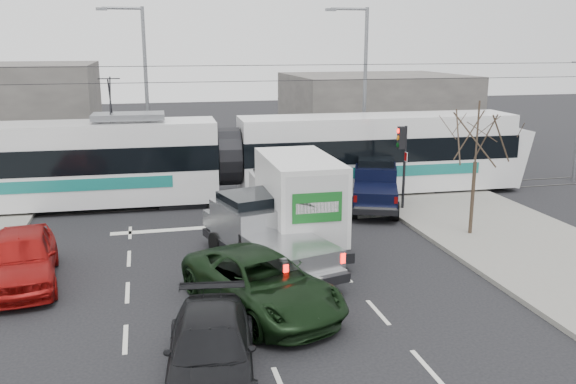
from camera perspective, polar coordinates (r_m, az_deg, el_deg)
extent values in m
plane|color=black|center=(19.30, 0.34, -8.03)|extent=(120.00, 120.00, 0.00)
cube|color=gray|center=(23.01, 22.77, -5.31)|extent=(6.00, 60.00, 0.15)
cube|color=#33302D|center=(28.65, -4.42, -0.75)|extent=(60.00, 1.60, 0.03)
cube|color=slate|center=(44.74, 8.05, 7.63)|extent=(12.00, 10.00, 5.00)
cylinder|color=#47382B|center=(23.86, 16.88, -0.53)|extent=(0.14, 0.14, 2.75)
cylinder|color=#47382B|center=(23.39, 17.30, 5.42)|extent=(0.07, 0.07, 2.25)
cylinder|color=black|center=(26.78, 10.82, 2.28)|extent=(0.12, 0.12, 3.60)
cube|color=black|center=(26.47, 10.55, 5.02)|extent=(0.28, 0.28, 0.95)
cylinder|color=#FF0C07|center=(26.37, 10.28, 5.65)|extent=(0.06, 0.20, 0.20)
cylinder|color=orange|center=(26.41, 10.25, 5.01)|extent=(0.06, 0.20, 0.20)
cylinder|color=#05330C|center=(26.46, 10.23, 4.37)|extent=(0.06, 0.20, 0.20)
cube|color=white|center=(26.54, 10.96, 3.27)|extent=(0.02, 0.30, 0.40)
cylinder|color=slate|center=(33.65, 7.19, 9.10)|extent=(0.20, 0.20, 9.00)
cylinder|color=slate|center=(33.25, 5.74, 16.68)|extent=(2.00, 0.14, 0.14)
cube|color=slate|center=(32.94, 4.02, 16.65)|extent=(0.55, 0.25, 0.14)
cylinder|color=slate|center=(33.52, -13.08, 8.84)|extent=(0.20, 0.20, 9.00)
cylinder|color=slate|center=(33.46, -15.28, 16.26)|extent=(2.00, 0.14, 0.14)
cube|color=slate|center=(33.49, -17.05, 16.06)|extent=(0.55, 0.25, 0.14)
cylinder|color=black|center=(27.79, -4.63, 10.27)|extent=(60.00, 0.03, 0.03)
cylinder|color=black|center=(27.76, -4.66, 11.72)|extent=(60.00, 0.03, 0.03)
cube|color=white|center=(28.60, -20.13, 0.58)|extent=(13.38, 3.18, 1.61)
cube|color=black|center=(28.36, -20.34, 3.04)|extent=(13.45, 3.21, 1.10)
cube|color=white|center=(28.21, -20.50, 5.01)|extent=(13.38, 3.06, 1.03)
cube|color=#16726B|center=(27.18, -20.59, 0.52)|extent=(9.31, 0.29, 0.51)
cube|color=white|center=(30.04, 8.27, 1.89)|extent=(13.38, 3.18, 1.61)
cube|color=black|center=(29.82, 8.35, 4.24)|extent=(13.45, 3.21, 1.10)
cube|color=white|center=(29.67, 8.42, 6.13)|extent=(13.38, 3.06, 1.03)
cube|color=#16726B|center=(28.69, 9.24, 1.90)|extent=(9.31, 0.29, 0.51)
cylinder|color=black|center=(28.22, -5.63, 3.33)|extent=(1.11, 2.71, 2.68)
cube|color=slate|center=(27.82, -14.70, 6.88)|extent=(3.15, 1.76, 0.26)
cube|color=black|center=(28.49, -9.88, -0.64)|extent=(2.13, 2.43, 0.37)
cube|color=black|center=(28.93, -1.26, -0.21)|extent=(2.13, 2.43, 0.37)
cube|color=black|center=(31.63, 14.39, 0.57)|extent=(2.13, 2.43, 0.37)
cube|color=black|center=(19.80, -1.82, -5.65)|extent=(3.73, 6.55, 0.27)
cube|color=#A1A3A6|center=(20.52, -3.27, -2.77)|extent=(2.72, 3.07, 1.23)
cube|color=black|center=(20.44, -3.42, -0.97)|extent=(2.25, 2.28, 0.59)
cube|color=#A1A3A6|center=(21.89, -4.96, -2.41)|extent=(2.26, 1.62, 0.59)
cube|color=#A1A3A6|center=(18.53, 0.11, -5.63)|extent=(2.77, 3.25, 0.70)
cube|color=silver|center=(17.33, 2.73, -8.08)|extent=(1.95, 0.71, 0.19)
cube|color=#FF0C07|center=(16.84, -0.23, -7.28)|extent=(0.17, 0.12, 0.30)
cube|color=#FF0C07|center=(17.76, 5.13, -6.19)|extent=(0.17, 0.12, 0.30)
cylinder|color=black|center=(21.18, -6.67, -4.89)|extent=(0.52, 0.90, 0.86)
cylinder|color=black|center=(21.95, -1.91, -4.13)|extent=(0.52, 0.90, 0.86)
cylinder|color=black|center=(17.79, -1.71, -8.51)|extent=(0.52, 0.90, 0.86)
cylinder|color=black|center=(18.71, 3.69, -7.39)|extent=(0.52, 0.90, 0.86)
cube|color=black|center=(22.26, 0.60, -3.59)|extent=(2.33, 6.72, 0.34)
cube|color=white|center=(24.44, -0.82, -0.03)|extent=(2.19, 1.62, 1.53)
cube|color=black|center=(24.44, -0.89, 1.35)|extent=(1.89, 1.08, 0.58)
cube|color=silver|center=(21.25, 1.05, -0.47)|extent=(2.32, 4.57, 2.83)
cube|color=silver|center=(19.14, 2.71, -2.10)|extent=(2.03, 0.06, 2.49)
cube|color=#155C1E|center=(19.04, 2.76, -1.48)|extent=(1.61, 0.03, 0.96)
cube|color=black|center=(19.41, 2.84, -6.56)|extent=(2.07, 0.25, 0.17)
cylinder|color=black|center=(24.10, -2.96, -2.49)|extent=(0.29, 0.86, 0.86)
cylinder|color=black|center=(24.53, 1.70, -2.19)|extent=(0.29, 0.86, 0.86)
cylinder|color=black|center=(20.32, -0.91, -5.45)|extent=(0.29, 0.96, 0.96)
cylinder|color=black|center=(20.82, 4.56, -5.02)|extent=(0.29, 0.96, 0.96)
cube|color=black|center=(27.11, 8.14, -0.51)|extent=(3.53, 5.32, 0.25)
cube|color=black|center=(27.83, 8.18, 1.33)|extent=(2.44, 2.61, 1.15)
cube|color=black|center=(27.80, 8.22, 2.58)|extent=(2.00, 1.96, 0.55)
cube|color=black|center=(29.05, 8.16, 1.39)|extent=(1.96, 1.47, 0.55)
cube|color=black|center=(25.95, 8.17, -0.25)|extent=(2.50, 2.75, 0.65)
cube|color=silver|center=(24.76, 8.16, -1.58)|extent=(1.65, 0.78, 0.18)
cube|color=#590505|center=(24.77, 6.31, -0.63)|extent=(0.16, 0.12, 0.28)
cube|color=#590505|center=(24.79, 10.07, -0.75)|extent=(0.16, 0.12, 0.28)
cylinder|color=black|center=(28.70, 6.43, 0.03)|extent=(0.55, 0.85, 0.80)
cylinder|color=black|center=(28.72, 9.82, -0.08)|extent=(0.55, 0.85, 0.80)
cylinder|color=black|center=(25.61, 6.24, -1.65)|extent=(0.55, 0.85, 0.80)
cylinder|color=black|center=(25.63, 10.04, -1.77)|extent=(0.55, 0.85, 0.80)
imported|color=black|center=(16.89, -2.49, -8.50)|extent=(4.37, 6.11, 1.55)
imported|color=#9A0F0E|center=(20.24, -23.65, -5.66)|extent=(2.53, 5.14, 1.69)
imported|color=black|center=(13.74, -7.23, -14.48)|extent=(2.55, 4.97, 1.38)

